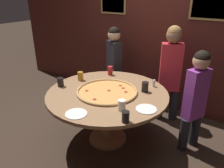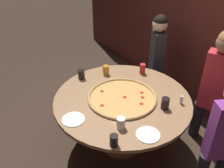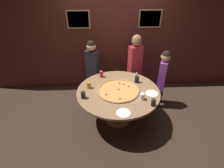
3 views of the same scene
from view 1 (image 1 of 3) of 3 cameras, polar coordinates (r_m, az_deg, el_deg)
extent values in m
plane|color=#38281E|center=(3.20, -1.12, -14.12)|extent=(24.00, 24.00, 0.00)
cube|color=#4C1E19|center=(3.81, 10.99, 13.16)|extent=(6.40, 0.06, 2.60)
cube|color=#9E7F4C|center=(4.10, 0.28, 20.61)|extent=(0.52, 0.02, 0.40)
cube|color=#B2A893|center=(4.10, 0.23, 20.60)|extent=(0.46, 0.01, 0.34)
cube|color=#9E7F4C|center=(3.48, 24.04, 18.23)|extent=(0.52, 0.02, 0.40)
cube|color=slate|center=(3.48, 24.02, 18.23)|extent=(0.46, 0.01, 0.34)
cylinder|color=#936B47|center=(2.82, -1.23, -2.45)|extent=(1.56, 1.56, 0.04)
cylinder|color=#936B47|center=(3.00, -1.17, -8.82)|extent=(0.16, 0.16, 0.70)
cylinder|color=#936B47|center=(3.19, -1.12, -13.84)|extent=(0.52, 0.52, 0.04)
cylinder|color=#E0994C|center=(2.81, -1.29, -2.03)|extent=(0.75, 0.75, 0.01)
torus|color=tan|center=(2.80, -1.29, -1.84)|extent=(0.79, 0.79, 0.03)
cylinder|color=#A8281E|center=(2.82, -0.80, -1.72)|extent=(0.04, 0.04, 0.00)
cylinder|color=#A8281E|center=(2.89, 2.97, -1.08)|extent=(0.04, 0.04, 0.00)
cylinder|color=#A8281E|center=(2.83, -6.61, -1.74)|extent=(0.04, 0.04, 0.00)
cylinder|color=#A8281E|center=(2.78, 3.63, -2.09)|extent=(0.04, 0.04, 0.00)
cylinder|color=#A8281E|center=(2.97, 2.17, -0.40)|extent=(0.04, 0.04, 0.00)
cylinder|color=#A8281E|center=(2.61, -4.57, -4.00)|extent=(0.04, 0.04, 0.00)
cylinder|color=#BC7A23|center=(3.19, -8.24, 2.07)|extent=(0.08, 0.08, 0.12)
cylinder|color=white|center=(2.38, 2.57, -5.53)|extent=(0.08, 0.08, 0.12)
cylinder|color=black|center=(2.18, 3.57, -8.54)|extent=(0.08, 0.08, 0.12)
cylinder|color=black|center=(3.04, -13.30, 0.49)|extent=(0.08, 0.08, 0.12)
cylinder|color=black|center=(2.83, 8.61, -0.75)|extent=(0.09, 0.09, 0.13)
cylinder|color=#B22328|center=(3.36, -0.48, 3.52)|extent=(0.07, 0.07, 0.14)
cylinder|color=white|center=(2.36, -9.34, -7.67)|extent=(0.24, 0.24, 0.01)
cylinder|color=white|center=(2.45, 8.94, -6.47)|extent=(0.23, 0.23, 0.01)
cylinder|color=silver|center=(3.00, 10.85, 0.09)|extent=(0.04, 0.04, 0.08)
cylinder|color=#B7B7BC|center=(2.99, 10.92, 0.94)|extent=(0.04, 0.04, 0.01)
cylinder|color=#232328|center=(3.92, 1.24, -2.40)|extent=(0.18, 0.18, 0.48)
cylinder|color=#232328|center=(4.10, -0.22, -1.23)|extent=(0.18, 0.18, 0.48)
cube|color=#232328|center=(3.80, 0.53, 6.14)|extent=(0.33, 0.28, 0.68)
sphere|color=beige|center=(3.69, 0.55, 12.72)|extent=(0.21, 0.21, 0.21)
sphere|color=black|center=(3.69, 0.55, 13.28)|extent=(0.19, 0.19, 0.19)
cylinder|color=#232328|center=(3.19, 20.83, -11.02)|extent=(0.16, 0.16, 0.46)
cylinder|color=#232328|center=(3.05, 18.28, -12.32)|extent=(0.16, 0.16, 0.46)
cube|color=purple|center=(2.85, 21.06, -2.51)|extent=(0.25, 0.31, 0.64)
sphere|color=tan|center=(2.71, 22.34, 5.54)|extent=(0.20, 0.20, 0.20)
sphere|color=black|center=(2.70, 22.45, 6.24)|extent=(0.18, 0.18, 0.18)
cylinder|color=#232328|center=(3.65, 15.86, -5.15)|extent=(0.18, 0.18, 0.52)
cylinder|color=#232328|center=(3.63, 12.21, -4.97)|extent=(0.18, 0.18, 0.52)
cube|color=red|center=(3.39, 15.05, 4.21)|extent=(0.35, 0.28, 0.73)
sphere|color=#8C664C|center=(3.28, 15.93, 12.07)|extent=(0.22, 0.22, 0.22)
sphere|color=#9E703D|center=(3.27, 16.01, 12.74)|extent=(0.21, 0.21, 0.21)
camera|label=2|loc=(0.98, 76.89, 37.46)|focal=40.00mm
camera|label=3|loc=(1.93, -85.75, 23.50)|focal=28.00mm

